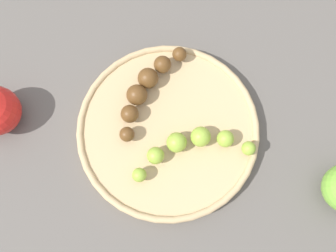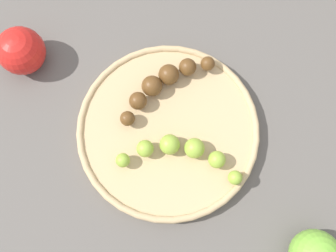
{
  "view_description": "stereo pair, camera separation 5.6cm",
  "coord_description": "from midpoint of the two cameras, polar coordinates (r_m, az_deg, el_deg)",
  "views": [
    {
      "loc": [
        0.07,
        -0.12,
        0.58
      ],
      "look_at": [
        0.0,
        0.0,
        0.04
      ],
      "focal_mm": 42.71,
      "sensor_mm": 36.0,
      "label": 1
    },
    {
      "loc": [
        0.11,
        -0.09,
        0.58
      ],
      "look_at": [
        0.0,
        0.0,
        0.04
      ],
      "focal_mm": 42.71,
      "sensor_mm": 36.0,
      "label": 2
    }
  ],
  "objects": [
    {
      "name": "ground_plane",
      "position": [
        0.6,
        -2.64,
        -1.44
      ],
      "size": [
        2.4,
        2.4,
        0.0
      ],
      "primitive_type": "plane",
      "color": "#56514C"
    },
    {
      "name": "fruit_bowl",
      "position": [
        0.59,
        -2.69,
        -1.16
      ],
      "size": [
        0.27,
        0.27,
        0.02
      ],
      "color": "tan",
      "rests_on": "ground_plane"
    },
    {
      "name": "banana_green",
      "position": [
        0.56,
        0.38,
        -3.38
      ],
      "size": [
        0.13,
        0.13,
        0.03
      ],
      "rotation": [
        0.0,
        0.0,
        2.33
      ],
      "color": "#8CAD38",
      "rests_on": "fruit_bowl"
    },
    {
      "name": "banana_overripe",
      "position": [
        0.58,
        -5.92,
        4.86
      ],
      "size": [
        0.05,
        0.17,
        0.03
      ],
      "rotation": [
        0.0,
        0.0,
        3.12
      ],
      "color": "#593819",
      "rests_on": "fruit_bowl"
    }
  ]
}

